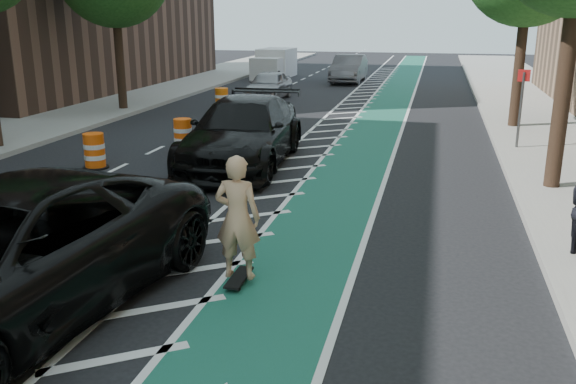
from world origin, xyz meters
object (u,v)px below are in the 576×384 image
(skateboarder, at_px, (238,218))
(barrel_a, at_px, (95,152))
(suv_near, at_px, (3,256))
(suv_far, at_px, (243,132))

(skateboarder, xyz_separation_m, barrel_a, (-6.10, 6.13, -0.64))
(skateboarder, bearing_deg, suv_near, 33.99)
(suv_near, height_order, barrel_a, suv_near)
(skateboarder, relative_size, suv_near, 0.29)
(skateboarder, distance_m, suv_near, 3.29)
(suv_near, distance_m, barrel_a, 8.68)
(skateboarder, relative_size, suv_far, 0.31)
(skateboarder, bearing_deg, suv_far, -73.26)
(skateboarder, height_order, suv_near, skateboarder)
(skateboarder, xyz_separation_m, suv_far, (-2.30, 7.48, -0.17))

